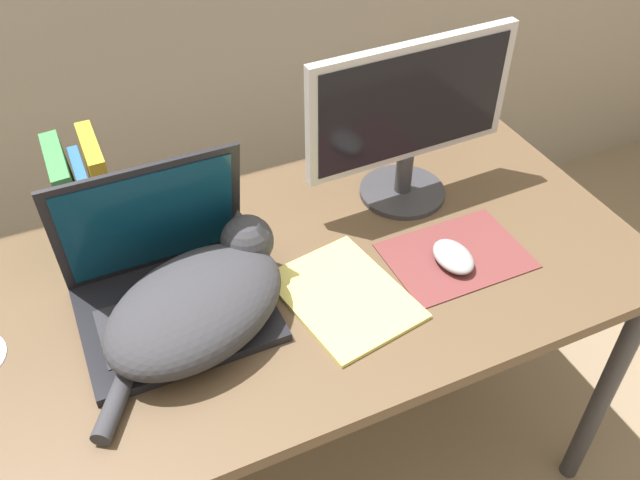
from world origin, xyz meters
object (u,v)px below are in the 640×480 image
at_px(computer_mouse, 453,257).
at_px(book_row, 86,197).
at_px(external_monitor, 410,117).
at_px(laptop, 169,285).
at_px(notepad, 345,296).
at_px(cat, 200,302).

relative_size(computer_mouse, book_row, 0.45).
bearing_deg(external_monitor, computer_mouse, -95.22).
bearing_deg(computer_mouse, laptop, 167.30).
relative_size(book_row, notepad, 0.78).
bearing_deg(cat, notepad, -8.93).
bearing_deg(book_row, computer_mouse, -30.53).
distance_m(cat, external_monitor, 0.56).
bearing_deg(cat, external_monitor, 20.27).
bearing_deg(laptop, computer_mouse, -12.70).
bearing_deg(computer_mouse, book_row, 149.47).
xyz_separation_m(computer_mouse, notepad, (-0.23, 0.01, -0.02)).
height_order(laptop, cat, laptop).
distance_m(laptop, cat, 0.08).
bearing_deg(external_monitor, notepad, -137.83).
bearing_deg(external_monitor, laptop, -168.04).
bearing_deg(external_monitor, cat, -159.73).
bearing_deg(cat, computer_mouse, -5.41).
relative_size(laptop, cat, 0.80).
bearing_deg(laptop, external_monitor, 11.96).
distance_m(book_row, notepad, 0.53).
bearing_deg(computer_mouse, cat, 174.59).
height_order(external_monitor, notepad, external_monitor).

